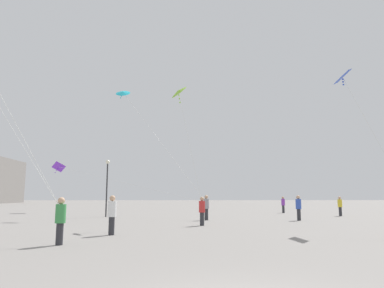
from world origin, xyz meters
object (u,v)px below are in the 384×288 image
person_in_purple (283,204)px  kite_violet_delta (62,168)px  person_in_yellow (340,205)px  person_in_blue (299,207)px  person_in_white (112,213)px  kite_cyan_diamond (123,93)px  person_in_red (202,210)px  person_in_grey (206,206)px  lamppost_east (107,178)px  kite_lime_diamond (179,92)px  kite_cobalt_delta (343,77)px  person_in_green (60,219)px

person_in_purple → kite_violet_delta: 24.68m
person_in_yellow → person_in_blue: bearing=172.6°
person_in_white → kite_violet_delta: size_ratio=0.11×
person_in_white → kite_cyan_diamond: (-1.98, 14.32, 10.04)m
person_in_red → person_in_grey: bearing=-0.1°
person_in_red → person_in_purple: bearing=-24.1°
person_in_yellow → lamppost_east: bearing=129.3°
person_in_red → kite_lime_diamond: size_ratio=0.22×
kite_violet_delta → kite_lime_diamond: (13.08, -17.50, 3.58)m
person_in_red → kite_cobalt_delta: kite_cobalt_delta is taller
person_in_red → kite_cobalt_delta: size_ratio=0.22×
person_in_green → person_in_grey: 14.59m
person_in_yellow → kite_lime_diamond: 18.87m
person_in_green → kite_cobalt_delta: (14.21, 6.58, 7.91)m
person_in_green → person_in_grey: (6.43, 13.10, 0.06)m
person_in_blue → person_in_green: 18.14m
kite_lime_diamond → kite_cyan_diamond: kite_cyan_diamond is taller
person_in_grey → kite_cyan_diamond: kite_cyan_diamond is taller
person_in_purple → person_in_red: size_ratio=1.00×
person_in_green → kite_lime_diamond: 12.37m
kite_cobalt_delta → lamppost_east: kite_cobalt_delta is taller
person_in_blue → kite_cyan_diamond: bearing=-40.8°
person_in_blue → person_in_purple: (2.32, 11.62, -0.05)m
kite_violet_delta → kite_cyan_diamond: bearing=-47.2°
person_in_yellow → kite_violet_delta: bearing=111.5°
person_in_white → person_in_red: size_ratio=1.04×
person_in_red → kite_cobalt_delta: 11.67m
kite_violet_delta → lamppost_east: (6.85, -8.65, -1.62)m
person_in_red → person_in_grey: size_ratio=0.94×
person_in_grey → kite_violet_delta: 20.50m
person_in_grey → person_in_green: bearing=-6.6°
person_in_yellow → kite_cobalt_delta: 14.73m
kite_cobalt_delta → kite_cyan_diamond: (-14.91, 11.01, 2.17)m
person_in_green → person_in_red: person_in_red is taller
person_in_yellow → person_in_purple: bearing=67.5°
person_in_yellow → lamppost_east: (-20.79, -0.46, 2.36)m
person_in_white → kite_lime_diamond: 9.81m
person_in_purple → kite_violet_delta: kite_violet_delta is taller
kite_violet_delta → lamppost_east: bearing=-51.6°
person_in_yellow → person_in_grey: bearing=149.9°
person_in_blue → kite_cobalt_delta: 9.87m
person_in_red → kite_cobalt_delta: bearing=-93.9°
lamppost_east → kite_cobalt_delta: bearing=-34.5°
kite_violet_delta → person_in_purple: bearing=-5.2°
person_in_yellow → person_in_purple: person_in_yellow is taller
person_in_purple → person_in_grey: size_ratio=0.94×
person_in_red → lamppost_east: bearing=46.8°
person_in_blue → person_in_grey: size_ratio=0.99×
person_in_white → person_in_red: 6.73m
person_in_white → kite_violet_delta: bearing=-40.4°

